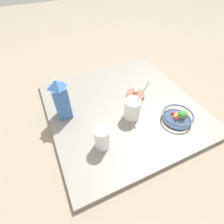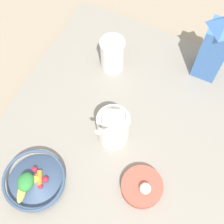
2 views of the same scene
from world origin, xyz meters
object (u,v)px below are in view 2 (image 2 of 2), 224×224
(yogurt_tub, at_px, (113,127))
(drinking_cup, at_px, (112,54))
(milk_carton, at_px, (215,47))
(garlic_bowl, at_px, (142,187))
(fruit_bowl, at_px, (34,181))

(yogurt_tub, height_order, drinking_cup, yogurt_tub)
(milk_carton, height_order, drinking_cup, milk_carton)
(yogurt_tub, relative_size, drinking_cup, 1.79)
(drinking_cup, bearing_deg, garlic_bowl, -143.05)
(fruit_bowl, relative_size, garlic_bowl, 1.48)
(fruit_bowl, relative_size, drinking_cup, 1.36)
(milk_carton, xyz_separation_m, drinking_cup, (-0.13, 0.32, -0.07))
(garlic_bowl, bearing_deg, yogurt_tub, 52.70)
(fruit_bowl, xyz_separation_m, garlic_bowl, (0.13, -0.30, -0.01))
(fruit_bowl, height_order, garlic_bowl, fruit_bowl)
(fruit_bowl, height_order, milk_carton, milk_carton)
(yogurt_tub, relative_size, garlic_bowl, 1.94)
(milk_carton, bearing_deg, garlic_bowl, 175.83)
(fruit_bowl, bearing_deg, milk_carton, -28.10)
(milk_carton, xyz_separation_m, garlic_bowl, (-0.51, 0.04, -0.12))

